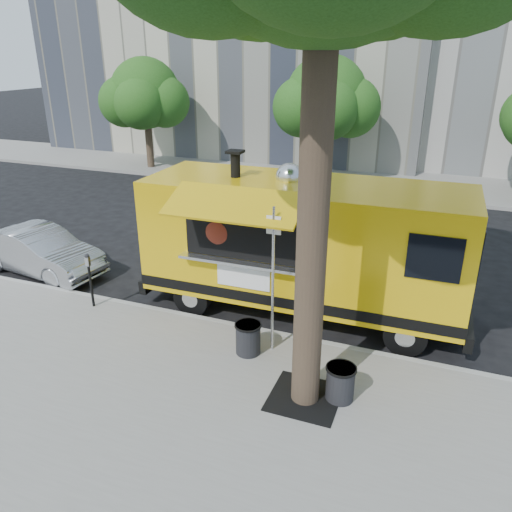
# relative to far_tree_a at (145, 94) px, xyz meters

# --- Properties ---
(ground) EXTENTS (120.00, 120.00, 0.00)m
(ground) POSITION_rel_far_tree_a_xyz_m (10.00, -12.30, -3.78)
(ground) COLOR black
(ground) RESTS_ON ground
(sidewalk) EXTENTS (60.00, 6.00, 0.15)m
(sidewalk) POSITION_rel_far_tree_a_xyz_m (10.00, -16.30, -3.70)
(sidewalk) COLOR gray
(sidewalk) RESTS_ON ground
(curb) EXTENTS (60.00, 0.14, 0.16)m
(curb) POSITION_rel_far_tree_a_xyz_m (10.00, -13.23, -3.70)
(curb) COLOR #999993
(curb) RESTS_ON ground
(far_sidewalk) EXTENTS (60.00, 5.00, 0.15)m
(far_sidewalk) POSITION_rel_far_tree_a_xyz_m (10.00, 1.20, -3.70)
(far_sidewalk) COLOR gray
(far_sidewalk) RESTS_ON ground
(tree_well) EXTENTS (1.20, 1.20, 0.02)m
(tree_well) POSITION_rel_far_tree_a_xyz_m (12.60, -15.10, -3.62)
(tree_well) COLOR black
(tree_well) RESTS_ON sidewalk
(far_tree_a) EXTENTS (3.42, 3.42, 5.36)m
(far_tree_a) POSITION_rel_far_tree_a_xyz_m (0.00, 0.00, 0.00)
(far_tree_a) COLOR #33261C
(far_tree_a) RESTS_ON far_sidewalk
(far_tree_b) EXTENTS (3.60, 3.60, 5.50)m
(far_tree_b) POSITION_rel_far_tree_a_xyz_m (9.00, 0.40, 0.06)
(far_tree_b) COLOR #33261C
(far_tree_b) RESTS_ON far_sidewalk
(sign_post) EXTENTS (0.28, 0.06, 3.00)m
(sign_post) POSITION_rel_far_tree_a_xyz_m (11.55, -13.85, -1.93)
(sign_post) COLOR silver
(sign_post) RESTS_ON sidewalk
(parking_meter) EXTENTS (0.11, 0.11, 1.33)m
(parking_meter) POSITION_rel_far_tree_a_xyz_m (7.00, -13.65, -2.79)
(parking_meter) COLOR black
(parking_meter) RESTS_ON sidewalk
(food_truck) EXTENTS (7.47, 3.52, 3.69)m
(food_truck) POSITION_rel_far_tree_a_xyz_m (11.54, -11.87, -2.04)
(food_truck) COLOR #E0B10B
(food_truck) RESTS_ON ground
(sedan) EXTENTS (4.01, 1.87, 1.27)m
(sedan) POSITION_rel_far_tree_a_xyz_m (4.23, -12.30, -3.14)
(sedan) COLOR #A3A5AA
(sedan) RESTS_ON ground
(trash_bin_left) EXTENTS (0.53, 0.53, 0.64)m
(trash_bin_left) POSITION_rel_far_tree_a_xyz_m (13.16, -14.90, -3.28)
(trash_bin_left) COLOR black
(trash_bin_left) RESTS_ON sidewalk
(trash_bin_right) EXTENTS (0.54, 0.54, 0.64)m
(trash_bin_right) POSITION_rel_far_tree_a_xyz_m (11.15, -14.15, -3.28)
(trash_bin_right) COLOR black
(trash_bin_right) RESTS_ON sidewalk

